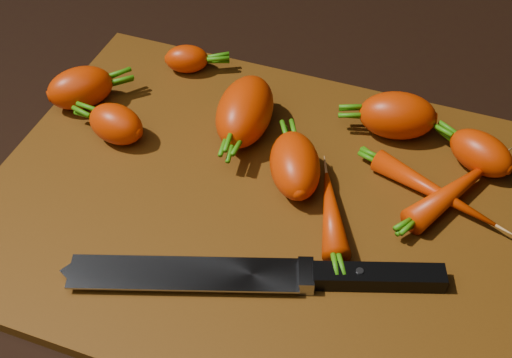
% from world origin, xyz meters
% --- Properties ---
extents(ground, '(2.00, 2.00, 0.01)m').
position_xyz_m(ground, '(0.00, 0.00, -0.01)').
color(ground, black).
extents(cutting_board, '(0.50, 0.40, 0.01)m').
position_xyz_m(cutting_board, '(0.00, 0.00, 0.01)').
color(cutting_board, '#68390D').
rests_on(cutting_board, ground).
extents(carrot_0, '(0.08, 0.08, 0.04)m').
position_xyz_m(carrot_0, '(-0.22, 0.07, 0.03)').
color(carrot_0, red).
rests_on(carrot_0, cutting_board).
extents(carrot_1, '(0.07, 0.05, 0.04)m').
position_xyz_m(carrot_1, '(-0.16, 0.03, 0.03)').
color(carrot_1, red).
rests_on(carrot_1, cutting_board).
extents(carrot_2, '(0.06, 0.10, 0.06)m').
position_xyz_m(carrot_2, '(-0.04, 0.09, 0.04)').
color(carrot_2, red).
rests_on(carrot_2, cutting_board).
extents(carrot_3, '(0.08, 0.09, 0.05)m').
position_xyz_m(carrot_3, '(0.03, 0.03, 0.04)').
color(carrot_3, red).
rests_on(carrot_3, cutting_board).
extents(carrot_4, '(0.09, 0.06, 0.05)m').
position_xyz_m(carrot_4, '(0.11, 0.14, 0.04)').
color(carrot_4, red).
rests_on(carrot_4, cutting_board).
extents(carrot_5, '(0.06, 0.05, 0.03)m').
position_xyz_m(carrot_5, '(-0.14, 0.16, 0.03)').
color(carrot_5, red).
rests_on(carrot_5, cutting_board).
extents(carrot_6, '(0.08, 0.06, 0.04)m').
position_xyz_m(carrot_6, '(0.19, 0.12, 0.03)').
color(carrot_6, red).
rests_on(carrot_6, cutting_board).
extents(carrot_7, '(0.08, 0.12, 0.03)m').
position_xyz_m(carrot_7, '(0.18, 0.07, 0.03)').
color(carrot_7, red).
rests_on(carrot_7, cutting_board).
extents(carrot_8, '(0.13, 0.07, 0.02)m').
position_xyz_m(carrot_8, '(0.16, 0.06, 0.02)').
color(carrot_8, red).
rests_on(carrot_8, cutting_board).
extents(carrot_9, '(0.06, 0.10, 0.03)m').
position_xyz_m(carrot_9, '(0.08, -0.00, 0.02)').
color(carrot_9, red).
rests_on(carrot_9, cutting_board).
extents(knife, '(0.31, 0.13, 0.02)m').
position_xyz_m(knife, '(-0.00, -0.10, 0.02)').
color(knife, gray).
rests_on(knife, cutting_board).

